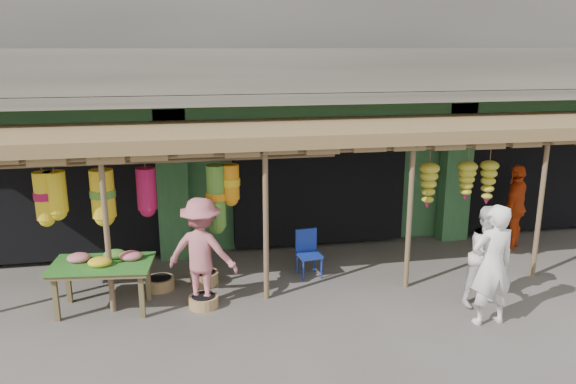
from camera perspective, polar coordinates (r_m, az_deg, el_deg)
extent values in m
plane|color=#514C47|center=(10.17, 6.13, -9.51)|extent=(80.00, 80.00, 0.00)
cube|color=gray|center=(14.16, 0.49, 18.10)|extent=(16.00, 6.00, 4.00)
cube|color=#2D6033|center=(14.52, 0.35, 4.14)|extent=(16.00, 5.70, 3.00)
cube|color=gray|center=(10.91, 4.03, 9.63)|extent=(16.00, 0.90, 0.22)
cube|color=gray|center=(10.49, 4.65, 12.16)|extent=(16.00, 0.10, 0.80)
cube|color=#2D6033|center=(11.33, 3.47, 8.05)|extent=(16.00, 0.35, 0.35)
cube|color=yellow|center=(11.13, -22.40, 6.34)|extent=(1.70, 0.06, 0.55)
cube|color=#B21414|center=(11.09, -22.44, 6.31)|extent=(1.30, 0.02, 0.30)
cube|color=black|center=(12.37, -20.89, 0.60)|extent=(3.60, 2.00, 2.50)
cube|color=black|center=(12.49, 2.29, 1.70)|extent=(3.60, 2.00, 2.50)
cube|color=black|center=(14.47, 21.96, 2.42)|extent=(3.60, 2.00, 2.50)
cube|color=#2D6033|center=(11.22, -11.65, 0.69)|extent=(0.60, 0.35, 3.00)
cube|color=#2D6033|center=(12.63, 16.68, 1.93)|extent=(0.60, 0.35, 3.00)
cylinder|color=brown|center=(9.18, -17.92, -4.15)|extent=(0.09, 0.09, 2.60)
cylinder|color=brown|center=(9.20, -2.27, -3.39)|extent=(0.09, 0.09, 2.60)
cylinder|color=brown|center=(9.87, 12.24, -2.45)|extent=(0.09, 0.09, 2.60)
cylinder|color=brown|center=(11.08, 24.23, -1.56)|extent=(0.09, 0.09, 2.60)
cylinder|color=brown|center=(9.17, 5.42, 4.24)|extent=(12.90, 0.08, 0.08)
cylinder|color=brown|center=(9.23, -11.98, 3.10)|extent=(5.50, 0.06, 0.06)
cube|color=brown|center=(10.25, 5.06, 6.37)|extent=(14.00, 2.70, 0.22)
cube|color=brown|center=(9.50, -22.50, -10.11)|extent=(0.08, 0.08, 0.69)
cube|color=brown|center=(9.19, -14.64, -10.29)|extent=(0.08, 0.08, 0.69)
cube|color=brown|center=(10.07, -21.41, -8.60)|extent=(0.08, 0.08, 0.69)
cube|color=brown|center=(9.77, -14.01, -8.70)|extent=(0.08, 0.08, 0.69)
cube|color=brown|center=(9.46, -18.37, -7.26)|extent=(1.60, 1.03, 0.07)
cube|color=#26661E|center=(9.44, -18.40, -6.95)|extent=(1.66, 1.09, 0.03)
ellipsoid|color=#E2717E|center=(9.61, -20.50, -6.27)|extent=(0.36, 0.30, 0.15)
ellipsoid|color=yellow|center=(9.32, -18.59, -6.76)|extent=(0.36, 0.30, 0.15)
ellipsoid|color=#E2717E|center=(9.44, -15.69, -6.25)|extent=(0.36, 0.30, 0.15)
ellipsoid|color=#579531|center=(9.58, -17.19, -6.06)|extent=(0.36, 0.30, 0.15)
cylinder|color=navy|center=(10.27, 1.57, -8.00)|extent=(0.04, 0.04, 0.39)
cylinder|color=navy|center=(10.38, 3.42, -7.76)|extent=(0.04, 0.04, 0.39)
cylinder|color=navy|center=(10.57, 0.95, -7.30)|extent=(0.04, 0.04, 0.39)
cylinder|color=navy|center=(10.68, 2.75, -7.08)|extent=(0.04, 0.04, 0.39)
cube|color=navy|center=(10.39, 2.18, -6.44)|extent=(0.45, 0.45, 0.05)
cube|color=navy|center=(10.48, 1.84, -4.88)|extent=(0.41, 0.08, 0.44)
cylinder|color=olive|center=(10.22, -12.88, -9.03)|extent=(0.61, 0.61, 0.21)
cylinder|color=#9B6F45|center=(9.45, -8.56, -10.93)|extent=(0.54, 0.54, 0.19)
cylinder|color=#A1774B|center=(10.27, -8.49, -8.65)|extent=(0.55, 0.55, 0.23)
imported|color=white|center=(9.03, 20.04, -7.01)|extent=(0.72, 0.49, 1.90)
imported|color=silver|center=(9.69, 19.71, -6.19)|extent=(0.95, 0.82, 1.68)
imported|color=#E04A15|center=(12.63, 22.10, -1.37)|extent=(1.06, 1.04, 1.79)
imported|color=#C4686F|center=(9.25, -8.75, -6.04)|extent=(1.34, 1.08, 1.81)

